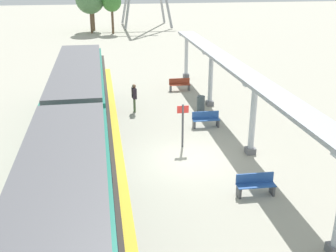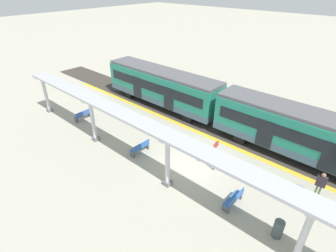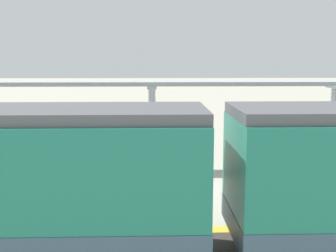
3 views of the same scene
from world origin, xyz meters
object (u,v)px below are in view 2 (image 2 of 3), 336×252
at_px(bench_mid_platform, 234,199).
at_px(bench_extra_slot, 83,115).
at_px(canopy_pillar_nearest, 46,94).
at_px(bench_far_end, 140,148).
at_px(passenger_waiting_near_edge, 321,183).
at_px(trash_bin, 278,229).
at_px(canopy_pillar_third, 168,162).
at_px(train_near_carriage, 162,87).
at_px(canopy_pillar_second, 93,120).
at_px(canopy_pillar_fourth, 303,237).
at_px(platform_info_sign, 215,153).
at_px(train_far_carriage, 303,135).

xyz_separation_m(bench_mid_platform, bench_extra_slot, (-0.01, -14.69, 0.00)).
xyz_separation_m(canopy_pillar_nearest, bench_mid_platform, (-1.20, 18.41, -1.31)).
relative_size(bench_far_end, passenger_waiting_near_edge, 0.87).
bearing_deg(trash_bin, bench_extra_slot, -91.16).
bearing_deg(trash_bin, canopy_pillar_third, -82.16).
distance_m(train_near_carriage, passenger_waiting_near_edge, 15.11).
bearing_deg(canopy_pillar_second, canopy_pillar_fourth, 90.00).
distance_m(canopy_pillar_third, bench_extra_slot, 11.08).
bearing_deg(canopy_pillar_second, platform_info_sign, 109.26).
bearing_deg(bench_far_end, canopy_pillar_second, -72.97).
bearing_deg(canopy_pillar_nearest, trash_bin, 92.36).
height_order(train_near_carriage, platform_info_sign, train_near_carriage).
relative_size(canopy_pillar_second, bench_mid_platform, 2.29).
distance_m(bench_mid_platform, bench_extra_slot, 14.69).
relative_size(platform_info_sign, passenger_waiting_near_edge, 1.27).
distance_m(canopy_pillar_third, platform_info_sign, 3.31).
distance_m(train_near_carriage, bench_extra_slot, 7.55).
distance_m(platform_info_sign, passenger_waiting_near_edge, 5.96).
height_order(canopy_pillar_fourth, bench_mid_platform, canopy_pillar_fourth).
height_order(canopy_pillar_second, trash_bin, canopy_pillar_second).
relative_size(canopy_pillar_second, canopy_pillar_fourth, 1.00).
relative_size(bench_mid_platform, bench_extra_slot, 1.00).
bearing_deg(canopy_pillar_nearest, bench_mid_platform, 93.74).
height_order(trash_bin, passenger_waiting_near_edge, passenger_waiting_near_edge).
bearing_deg(canopy_pillar_third, canopy_pillar_fourth, 90.00).
height_order(train_near_carriage, trash_bin, train_near_carriage).
bearing_deg(bench_extra_slot, canopy_pillar_nearest, -71.94).
bearing_deg(canopy_pillar_third, trash_bin, 97.84).
relative_size(canopy_pillar_second, platform_info_sign, 1.57).
height_order(train_near_carriage, bench_mid_platform, train_near_carriage).
distance_m(train_near_carriage, canopy_pillar_second, 7.97).
distance_m(bench_extra_slot, trash_bin, 17.22).
bearing_deg(bench_extra_slot, canopy_pillar_third, 83.67).
xyz_separation_m(canopy_pillar_fourth, bench_extra_slot, (-1.21, -18.30, -1.31)).
xyz_separation_m(train_far_carriage, trash_bin, (7.09, 1.43, -1.34)).
bearing_deg(canopy_pillar_second, bench_far_end, 107.03).
distance_m(canopy_pillar_nearest, canopy_pillar_second, 7.30).
bearing_deg(bench_mid_platform, canopy_pillar_nearest, -86.26).
xyz_separation_m(canopy_pillar_second, bench_extra_slot, (-1.21, -3.58, -1.31)).
bearing_deg(canopy_pillar_nearest, canopy_pillar_second, 90.00).
height_order(bench_extra_slot, passenger_waiting_near_edge, passenger_waiting_near_edge).
bearing_deg(bench_mid_platform, passenger_waiting_near_edge, 138.78).
distance_m(canopy_pillar_nearest, passenger_waiting_near_edge, 22.15).
relative_size(train_near_carriage, passenger_waiting_near_edge, 6.96).
xyz_separation_m(canopy_pillar_third, bench_mid_platform, (-1.20, 3.75, -1.31)).
height_order(train_far_carriage, passenger_waiting_near_edge, train_far_carriage).
relative_size(train_near_carriage, platform_info_sign, 5.50).
distance_m(bench_mid_platform, platform_info_sign, 3.19).
relative_size(canopy_pillar_third, trash_bin, 3.50).
bearing_deg(platform_info_sign, bench_far_end, -69.07).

